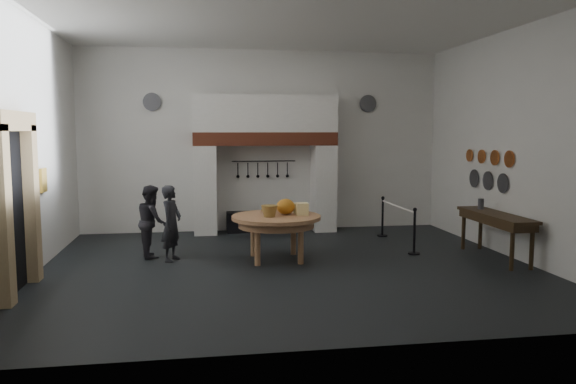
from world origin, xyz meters
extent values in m
cube|color=black|center=(0.00, 0.00, 0.00)|extent=(9.00, 8.00, 0.02)
cube|color=silver|center=(0.00, 0.00, 4.50)|extent=(9.00, 8.00, 0.02)
cube|color=silver|center=(0.00, 4.00, 2.25)|extent=(9.00, 0.02, 4.50)
cube|color=silver|center=(0.00, -4.00, 2.25)|extent=(9.00, 0.02, 4.50)
cube|color=silver|center=(-4.50, 0.00, 2.25)|extent=(0.02, 8.00, 4.50)
cube|color=silver|center=(4.50, 0.00, 2.25)|extent=(0.02, 8.00, 4.50)
cube|color=silver|center=(-1.48, 3.65, 1.07)|extent=(0.55, 0.70, 2.15)
cube|color=silver|center=(1.48, 3.65, 1.07)|extent=(0.55, 0.70, 2.15)
cube|color=#9E442B|center=(0.00, 3.65, 2.31)|extent=(3.50, 0.72, 0.32)
cube|color=silver|center=(0.00, 3.65, 2.92)|extent=(3.50, 0.70, 0.90)
cube|color=black|center=(0.00, 3.72, 0.25)|extent=(1.90, 0.45, 0.50)
cylinder|color=black|center=(0.00, 3.92, 1.75)|extent=(1.60, 0.02, 0.02)
cube|color=black|center=(-4.47, -1.00, 1.25)|extent=(0.04, 1.10, 2.50)
cube|color=tan|center=(-4.38, -1.70, 1.30)|extent=(0.22, 0.30, 2.60)
cube|color=tan|center=(-4.38, -0.30, 1.30)|extent=(0.22, 0.30, 2.60)
cube|color=tan|center=(-4.38, -1.00, 2.65)|extent=(0.22, 1.70, 0.30)
cube|color=gold|center=(-4.45, 0.80, 1.60)|extent=(0.05, 0.34, 0.44)
cylinder|color=tan|center=(-0.15, 0.57, 0.84)|extent=(2.19, 2.19, 0.07)
ellipsoid|color=orange|center=(0.05, 0.67, 1.03)|extent=(0.36, 0.36, 0.31)
cube|color=#FFE798|center=(0.35, 0.52, 0.99)|extent=(0.22, 0.22, 0.24)
cube|color=#E2DC87|center=(0.33, 0.82, 0.97)|extent=(0.18, 0.18, 0.20)
cone|color=olive|center=(-0.30, 0.42, 0.98)|extent=(0.41, 0.41, 0.22)
ellipsoid|color=olive|center=(-0.25, 0.92, 0.94)|extent=(0.31, 0.18, 0.13)
imported|color=black|center=(-2.16, 0.82, 0.73)|extent=(0.53, 0.63, 1.47)
imported|color=#232227|center=(-2.56, 1.22, 0.72)|extent=(0.67, 0.79, 1.44)
cube|color=#332312|center=(4.10, -0.01, 0.87)|extent=(0.55, 2.20, 0.06)
cylinder|color=#49484D|center=(4.10, 0.59, 1.01)|extent=(0.12, 0.12, 0.22)
cylinder|color=#C6662D|center=(4.46, 0.20, 1.95)|extent=(0.03, 0.34, 0.34)
cylinder|color=#C6662D|center=(4.46, 0.75, 1.95)|extent=(0.03, 0.32, 0.32)
cylinder|color=#C6662D|center=(4.46, 1.30, 1.95)|extent=(0.03, 0.30, 0.30)
cylinder|color=#C6662D|center=(4.46, 1.85, 1.95)|extent=(0.03, 0.28, 0.28)
cylinder|color=#4C4C51|center=(4.46, 0.40, 1.45)|extent=(0.03, 0.40, 0.40)
cylinder|color=#4C4C51|center=(4.46, 1.00, 1.45)|extent=(0.03, 0.40, 0.40)
cylinder|color=#4C4C51|center=(4.46, 1.60, 1.45)|extent=(0.03, 0.40, 0.40)
cylinder|color=#4C4C51|center=(-2.70, 3.96, 3.20)|extent=(0.44, 0.03, 0.44)
cylinder|color=#4C4C51|center=(2.70, 3.96, 3.20)|extent=(0.44, 0.03, 0.44)
cylinder|color=black|center=(2.69, 0.63, 0.45)|extent=(0.05, 0.05, 0.90)
cylinder|color=black|center=(2.69, 2.63, 0.45)|extent=(0.05, 0.05, 0.90)
cylinder|color=white|center=(2.69, 1.63, 0.85)|extent=(0.04, 2.00, 0.04)
camera|label=1|loc=(-1.62, -10.07, 2.50)|focal=35.00mm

